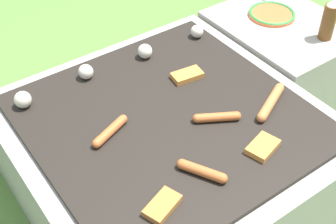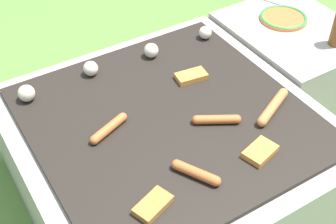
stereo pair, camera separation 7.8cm
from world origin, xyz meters
The scene contains 13 objects.
ground_plane centered at (0.00, 0.00, 0.00)m, with size 14.00×14.00×0.00m, color #567F38.
grill centered at (0.00, 0.00, 0.19)m, with size 0.98×0.98×0.38m.
side_ledge centered at (0.74, 0.19, 0.19)m, with size 0.47×0.57×0.38m.
sausage_front_center centered at (-0.07, -0.26, 0.39)m, with size 0.09×0.14×0.03m.
sausage_back_center centered at (-0.20, 0.04, 0.39)m, with size 0.15×0.08×0.03m.
sausage_front_right centered at (0.31, -0.16, 0.39)m, with size 0.19×0.11×0.03m.
sausage_front_left centered at (0.12, -0.11, 0.39)m, with size 0.14×0.09×0.03m.
bread_slice_right centered at (0.18, 0.13, 0.39)m, with size 0.12×0.07×0.02m.
bread_slice_left centered at (0.15, -0.29, 0.39)m, with size 0.12×0.09×0.02m.
bread_slice_center centered at (-0.22, -0.29, 0.39)m, with size 0.12×0.09×0.02m.
mushroom_row centered at (-0.03, 0.33, 0.40)m, with size 0.79×0.07×0.06m.
plate_colorful centered at (0.74, 0.26, 0.39)m, with size 0.20×0.20×0.02m.
condiment_bottle centered at (0.78, 0.02, 0.46)m, with size 0.06×0.06×0.17m.
Camera 1 is at (-0.66, -0.92, 1.41)m, focal length 50.00 mm.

